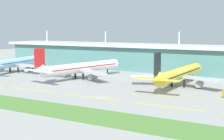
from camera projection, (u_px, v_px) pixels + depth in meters
name	position (u px, v px, depth m)	size (l,w,h in m)	color
ground_plane	(102.00, 97.00, 147.68)	(600.00, 600.00, 0.00)	#9E9E99
terminal_building	(182.00, 59.00, 229.07)	(288.00, 34.00, 26.99)	slate
airliner_nearest	(15.00, 63.00, 230.53)	(47.86, 60.39, 18.90)	#9ED1EA
airliner_near_middle	(81.00, 68.00, 199.65)	(48.16, 68.08, 18.90)	white
airliner_far_middle	(179.00, 74.00, 173.28)	(48.77, 67.69, 18.90)	yellow
taxiway_stripe_mid_west	(33.00, 90.00, 164.07)	(28.00, 0.70, 0.04)	yellow
taxiway_stripe_centre	(92.00, 97.00, 146.58)	(28.00, 0.70, 0.04)	yellow
taxiway_stripe_mid_east	(167.00, 107.00, 129.09)	(28.00, 0.70, 0.04)	yellow
grass_verge	(59.00, 110.00, 123.39)	(300.00, 18.00, 0.10)	#518438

